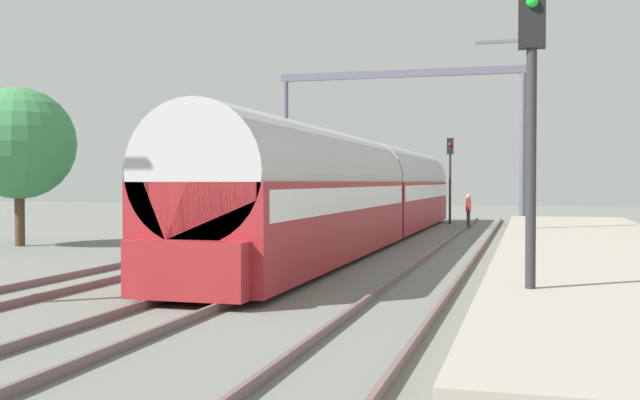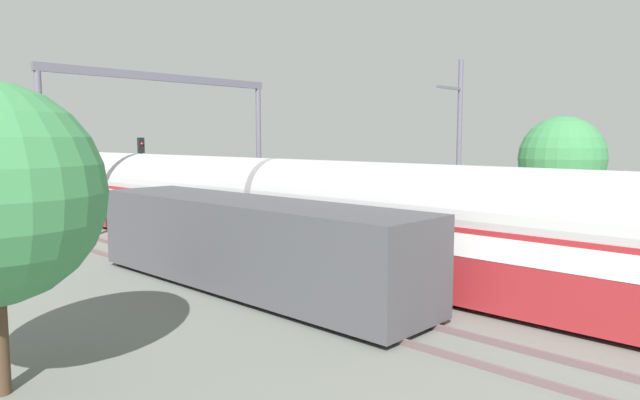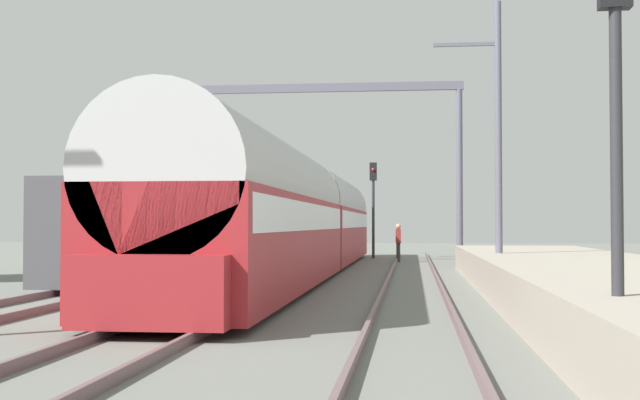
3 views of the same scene
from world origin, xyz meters
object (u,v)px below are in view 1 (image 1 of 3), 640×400
Objects in this scene: railway_signal_far at (450,169)px; freight_car at (247,206)px; person_crossing at (468,208)px; railway_signal_near at (531,116)px; passenger_train at (366,192)px; catenary_gantry at (399,116)px.

freight_car is at bearing -109.25° from railway_signal_far.
person_crossing is 0.34× the size of railway_signal_near.
catenary_gantry is at bearing 90.00° from passenger_train.
passenger_train is at bearing -98.00° from railway_signal_far.
freight_car is 18.65m from railway_signal_near.
railway_signal_near is 32.49m from railway_signal_far.
freight_car is 14.56m from person_crossing.
railway_signal_far is at bearing 71.73° from catenary_gantry.
railway_signal_far is (1.92, 13.65, 1.12)m from passenger_train.
passenger_train is at bearing 160.62° from person_crossing.
person_crossing is 5.91m from catenary_gantry.
person_crossing is 28.53m from railway_signal_near.
catenary_gantry reaches higher than railway_signal_near.
person_crossing is at bearing -71.46° from railway_signal_far.
railway_signal_near reaches higher than person_crossing.
passenger_train is 6.48× the size of railway_signal_near.
person_crossing is 4.62m from railway_signal_far.
freight_car is at bearing 122.82° from railway_signal_near.
railway_signal_far reaches higher than person_crossing.
catenary_gantry is at bearing -108.27° from railway_signal_far.
catenary_gantry is at bearing 70.23° from freight_car.
railway_signal_near is at bearing -76.82° from catenary_gantry.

